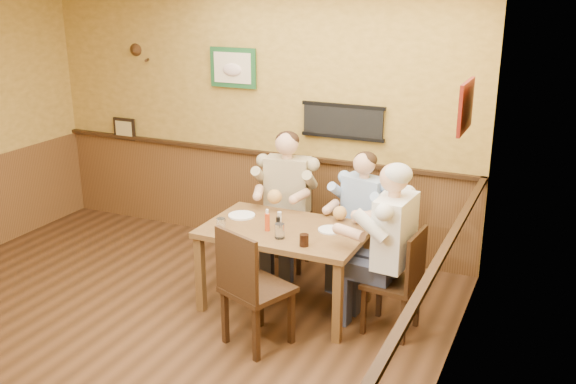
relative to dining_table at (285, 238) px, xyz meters
name	(u,v)px	position (x,y,z in m)	size (l,w,h in m)	color
room	(123,138)	(-0.86, -1.01, 1.03)	(5.02, 5.03, 2.81)	#351F10
dining_table	(285,238)	(0.00, 0.00, 0.00)	(1.40, 0.90, 0.75)	brown
chair_back_left	(288,225)	(-0.33, 0.78, -0.21)	(0.41, 0.41, 0.89)	#342010
chair_back_right	(363,242)	(0.47, 0.75, -0.25)	(0.38, 0.38, 0.82)	#342010
chair_right_end	(392,280)	(0.98, -0.02, -0.20)	(0.42, 0.42, 0.91)	#342010
chair_near_side	(258,286)	(0.07, -0.66, -0.15)	(0.46, 0.46, 1.01)	#342010
diner_tan_shirt	(288,208)	(-0.33, 0.78, -0.02)	(0.59, 0.59, 1.27)	tan
diner_blue_polo	(364,225)	(0.47, 0.75, -0.07)	(0.54, 0.54, 1.17)	#90ADD9
diner_white_elder	(393,259)	(0.98, -0.02, -0.01)	(0.60, 0.60, 1.30)	white
water_glass_left	(221,225)	(-0.46, -0.31, 0.15)	(0.08, 0.08, 0.12)	white
water_glass_mid	(280,231)	(0.06, -0.23, 0.16)	(0.08, 0.08, 0.13)	white
cola_tumbler	(304,240)	(0.31, -0.30, 0.14)	(0.08, 0.08, 0.10)	black
hot_sauce_bottle	(267,221)	(-0.11, -0.12, 0.18)	(0.04, 0.04, 0.18)	#CA4015
salt_shaker	(280,217)	(-0.11, 0.11, 0.14)	(0.04, 0.04, 0.09)	silver
pepper_shaker	(278,222)	(-0.07, 0.00, 0.14)	(0.03, 0.03, 0.09)	black
plate_far_left	(242,215)	(-0.48, 0.10, 0.10)	(0.24, 0.24, 0.02)	white
plate_far_right	(331,230)	(0.38, 0.10, 0.10)	(0.22, 0.22, 0.01)	silver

